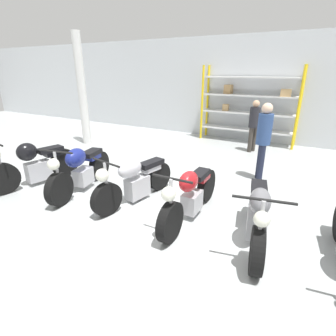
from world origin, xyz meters
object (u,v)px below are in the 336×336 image
(motorcycle_black, at_px, (34,164))
(motorcycle_grey, at_px, (258,215))
(motorcycle_blue, at_px, (80,169))
(motorcycle_red, at_px, (191,195))
(motorcycle_silver, at_px, (135,180))
(person_browsing, at_px, (264,136))
(shelving_rack, at_px, (248,103))
(person_near_rack, at_px, (254,122))

(motorcycle_black, height_order, motorcycle_grey, motorcycle_black)
(motorcycle_blue, bearing_deg, motorcycle_red, 80.52)
(motorcycle_grey, bearing_deg, motorcycle_silver, -106.11)
(motorcycle_grey, bearing_deg, motorcycle_red, -107.60)
(motorcycle_black, relative_size, motorcycle_silver, 1.01)
(motorcycle_grey, xyz_separation_m, person_browsing, (-0.42, 2.52, 0.61))
(motorcycle_red, height_order, person_browsing, person_browsing)
(shelving_rack, height_order, motorcycle_grey, shelving_rack)
(motorcycle_blue, xyz_separation_m, person_browsing, (3.23, 2.46, 0.58))
(shelving_rack, bearing_deg, motorcycle_blue, -109.79)
(motorcycle_silver, height_order, person_browsing, person_browsing)
(motorcycle_black, bearing_deg, motorcycle_silver, 111.78)
(motorcycle_blue, distance_m, motorcycle_grey, 3.65)
(person_browsing, bearing_deg, motorcycle_blue, 17.33)
(shelving_rack, relative_size, motorcycle_blue, 1.59)
(motorcycle_silver, xyz_separation_m, motorcycle_grey, (2.35, -0.19, -0.00))
(motorcycle_black, relative_size, person_browsing, 1.13)
(motorcycle_blue, distance_m, motorcycle_red, 2.52)
(shelving_rack, bearing_deg, motorcycle_silver, -97.96)
(motorcycle_grey, bearing_deg, motorcycle_blue, -102.28)
(shelving_rack, height_order, motorcycle_silver, shelving_rack)
(motorcycle_red, bearing_deg, motorcycle_silver, -93.31)
(motorcycle_grey, distance_m, person_browsing, 2.62)
(motorcycle_blue, relative_size, motorcycle_red, 0.96)
(motorcycle_silver, bearing_deg, motorcycle_blue, -73.01)
(person_browsing, bearing_deg, motorcycle_red, 53.40)
(shelving_rack, relative_size, motorcycle_silver, 1.64)
(motorcycle_blue, bearing_deg, person_browsing, 116.24)
(shelving_rack, xyz_separation_m, motorcycle_grey, (1.56, -5.88, -0.92))
(motorcycle_red, height_order, motorcycle_grey, same)
(motorcycle_grey, height_order, person_browsing, person_browsing)
(motorcycle_silver, xyz_separation_m, person_browsing, (1.93, 2.32, 0.61))
(motorcycle_black, height_order, motorcycle_blue, motorcycle_black)
(person_near_rack, bearing_deg, motorcycle_blue, 85.60)
(shelving_rack, relative_size, motorcycle_black, 1.63)
(shelving_rack, height_order, person_near_rack, shelving_rack)
(motorcycle_grey, height_order, person_near_rack, person_near_rack)
(person_browsing, distance_m, person_near_rack, 2.34)
(motorcycle_blue, distance_m, person_browsing, 4.10)
(person_near_rack, bearing_deg, motorcycle_silver, 98.70)
(person_browsing, xyz_separation_m, person_near_rack, (-0.66, 2.24, -0.12))
(motorcycle_black, bearing_deg, motorcycle_grey, 104.99)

